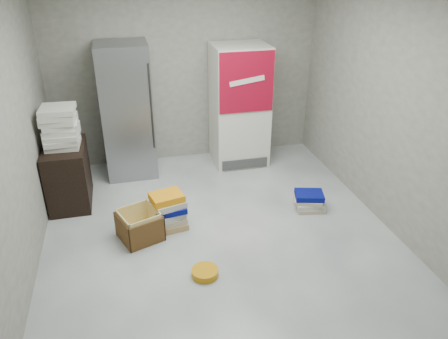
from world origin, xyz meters
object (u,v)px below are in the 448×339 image
at_px(coke_cooler, 239,106).
at_px(cardboard_box, 140,227).
at_px(wood_shelf, 68,175).
at_px(phonebook_stack_main, 169,211).
at_px(steel_fridge, 127,111).

relative_size(coke_cooler, cardboard_box, 3.21).
height_order(coke_cooler, cardboard_box, coke_cooler).
height_order(wood_shelf, phonebook_stack_main, wood_shelf).
bearing_deg(steel_fridge, coke_cooler, -0.18).
relative_size(phonebook_stack_main, cardboard_box, 0.81).
relative_size(steel_fridge, wood_shelf, 2.37).
bearing_deg(cardboard_box, phonebook_stack_main, -0.32).
relative_size(wood_shelf, cardboard_box, 1.43).
relative_size(steel_fridge, phonebook_stack_main, 4.19).
xyz_separation_m(phonebook_stack_main, cardboard_box, (-0.35, -0.13, -0.08)).
bearing_deg(coke_cooler, cardboard_box, -133.47).
bearing_deg(steel_fridge, wood_shelf, -138.69).
xyz_separation_m(steel_fridge, phonebook_stack_main, (0.34, -1.62, -0.72)).
bearing_deg(coke_cooler, steel_fridge, 179.82).
relative_size(wood_shelf, phonebook_stack_main, 1.77).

